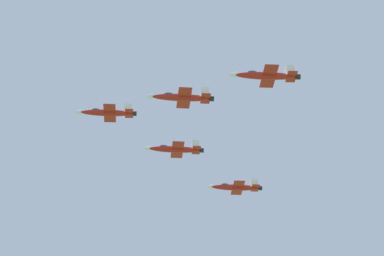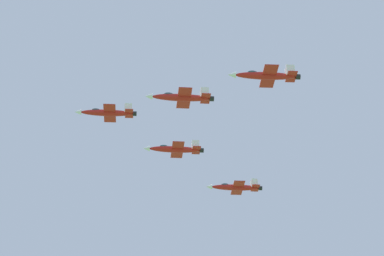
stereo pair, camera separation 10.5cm
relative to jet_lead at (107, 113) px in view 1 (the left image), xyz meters
name	(u,v)px [view 1 (the left image)]	position (x,y,z in m)	size (l,w,h in m)	color
jet_lead	(107,113)	(0.00, 0.00, 0.00)	(15.54, 9.52, 3.27)	red
jet_left_wingman	(181,97)	(16.68, -16.25, -3.49)	(16.23, 9.91, 3.41)	red
jet_right_wingman	(175,149)	(18.73, 13.84, -2.19)	(16.17, 9.86, 3.40)	red
jet_left_outer	(266,76)	(33.35, -32.51, -5.91)	(16.00, 9.81, 3.36)	red
jet_right_outer	(235,187)	(37.46, 27.68, -6.07)	(15.85, 9.70, 3.33)	red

